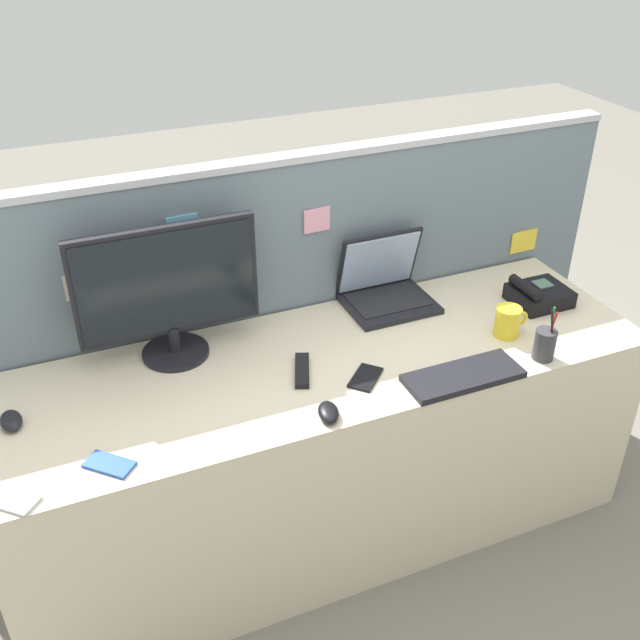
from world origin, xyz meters
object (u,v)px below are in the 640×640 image
pen_cup (545,344)px  cell_phone_blue_case (109,464)px  cell_phone_black_slab (366,378)px  desk_phone (538,295)px  computer_mouse_left_hand (328,412)px  coffee_mug (508,321)px  keyboard_main (463,376)px  computer_mouse_right_hand (11,421)px  cell_phone_silver_slab (10,500)px  desktop_monitor (167,288)px  laptop (384,285)px  tv_remote (302,370)px

pen_cup → cell_phone_blue_case: size_ratio=1.43×
cell_phone_blue_case → pen_cup: bearing=-47.3°
cell_phone_black_slab → desk_phone: bearing=58.8°
computer_mouse_left_hand → coffee_mug: size_ratio=0.80×
cell_phone_blue_case → keyboard_main: bearing=-47.7°
computer_mouse_right_hand → cell_phone_silver_slab: bearing=-99.9°
desktop_monitor → cell_phone_blue_case: (-0.29, -0.46, -0.24)m
laptop → cell_phone_silver_slab: size_ratio=2.18×
pen_cup → tv_remote: (-0.75, 0.23, -0.04)m
keyboard_main → coffee_mug: coffee_mug is taller
desktop_monitor → desk_phone: 1.32m
cell_phone_black_slab → computer_mouse_left_hand: bearing=-99.3°
laptop → desk_phone: (0.51, -0.23, -0.03)m
computer_mouse_right_hand → cell_phone_blue_case: bearing=-56.3°
desk_phone → cell_phone_blue_case: 1.60m
cell_phone_black_slab → cell_phone_silver_slab: size_ratio=0.92×
laptop → desktop_monitor: bearing=-177.4°
pen_cup → coffee_mug: 0.16m
computer_mouse_right_hand → cell_phone_black_slab: computer_mouse_right_hand is taller
desk_phone → cell_phone_black_slab: bearing=-167.3°
laptop → coffee_mug: laptop is taller
laptop → cell_phone_black_slab: 0.49m
computer_mouse_left_hand → cell_phone_blue_case: size_ratio=0.76×
cell_phone_blue_case → cell_phone_silver_slab: same height
computer_mouse_right_hand → laptop: bearing=3.7°
keyboard_main → tv_remote: (-0.45, 0.22, -0.00)m
computer_mouse_right_hand → cell_phone_black_slab: size_ratio=0.77×
computer_mouse_left_hand → coffee_mug: 0.75m
computer_mouse_left_hand → pen_cup: size_ratio=0.53×
laptop → tv_remote: size_ratio=1.83×
keyboard_main → tv_remote: 0.50m
keyboard_main → cell_phone_blue_case: 1.08m
computer_mouse_right_hand → coffee_mug: (1.58, -0.15, 0.04)m
desk_phone → tv_remote: (-0.95, -0.07, -0.02)m
laptop → cell_phone_blue_case: size_ratio=2.37×
tv_remote → computer_mouse_right_hand: bearing=-164.1°
keyboard_main → coffee_mug: bearing=30.3°
cell_phone_silver_slab → tv_remote: 0.91m
cell_phone_black_slab → cell_phone_blue_case: same height
tv_remote → coffee_mug: bearing=16.7°
laptop → cell_phone_black_slab: laptop is taller
desktop_monitor → desk_phone: size_ratio=2.92×
pen_cup → desktop_monitor: bearing=155.7°
keyboard_main → coffee_mug: (0.27, 0.16, 0.04)m
tv_remote → coffee_mug: 0.72m
laptop → computer_mouse_right_hand: 1.32m
pen_cup → cell_phone_silver_slab: (-1.62, 0.00, -0.05)m
desk_phone → pen_cup: 0.36m
tv_remote → coffee_mug: (0.72, -0.06, 0.04)m
cell_phone_black_slab → cell_phone_silver_slab: bearing=-127.4°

